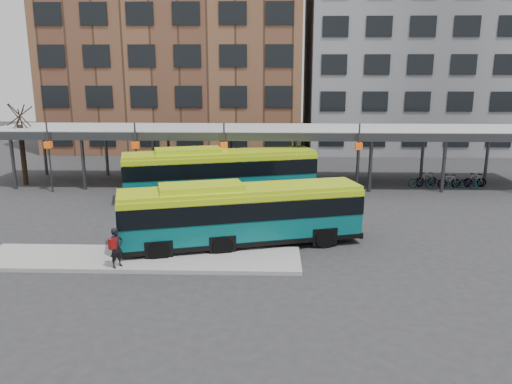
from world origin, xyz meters
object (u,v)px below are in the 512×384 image
(bus_rear, at_px, (220,172))
(pedestrian, at_px, (116,247))
(bus_front, at_px, (241,213))
(tree, at_px, (23,152))

(bus_rear, height_order, pedestrian, bus_rear)
(bus_front, height_order, bus_rear, bus_rear)
(bus_rear, bearing_deg, tree, 150.36)
(tree, bearing_deg, bus_front, -37.65)
(tree, height_order, bus_front, tree)
(tree, relative_size, pedestrian, 3.30)
(tree, xyz_separation_m, bus_front, (16.77, -12.94, -0.80))
(bus_front, relative_size, bus_rear, 0.92)
(tree, relative_size, bus_rear, 0.44)
(bus_rear, distance_m, pedestrian, 12.78)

